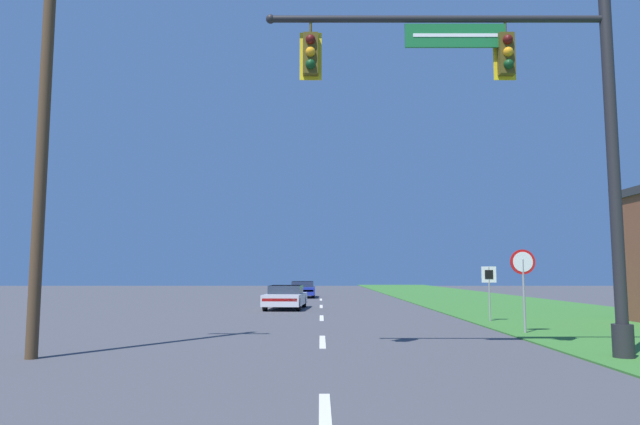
% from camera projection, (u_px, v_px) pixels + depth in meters
% --- Properties ---
extents(grass_verge_right, '(10.00, 110.00, 0.04)m').
position_uv_depth(grass_verge_right, '(512.00, 306.00, 31.12)').
color(grass_verge_right, '#38752D').
rests_on(grass_verge_right, ground).
extents(road_center_line, '(0.16, 34.80, 0.01)m').
position_uv_depth(road_center_line, '(320.00, 318.00, 23.13)').
color(road_center_line, silver).
rests_on(road_center_line, ground).
extents(signal_mast, '(7.91, 0.47, 8.39)m').
position_uv_depth(signal_mast, '(529.00, 127.00, 12.64)').
color(signal_mast, '#232326').
rests_on(signal_mast, grass_verge_right).
extents(car_ahead, '(2.12, 4.55, 1.19)m').
position_uv_depth(car_ahead, '(284.00, 297.00, 29.06)').
color(car_ahead, black).
rests_on(car_ahead, ground).
extents(far_car, '(1.82, 4.55, 1.19)m').
position_uv_depth(far_car, '(301.00, 289.00, 42.73)').
color(far_car, black).
rests_on(far_car, ground).
extents(stop_sign, '(0.76, 0.07, 2.50)m').
position_uv_depth(stop_sign, '(521.00, 272.00, 17.33)').
color(stop_sign, gray).
rests_on(stop_sign, grass_verge_right).
extents(route_sign_post, '(0.55, 0.06, 2.03)m').
position_uv_depth(route_sign_post, '(487.00, 281.00, 21.41)').
color(route_sign_post, gray).
rests_on(route_sign_post, grass_verge_right).
extents(utility_pole_near, '(1.80, 0.26, 10.66)m').
position_uv_depth(utility_pole_near, '(42.00, 109.00, 12.74)').
color(utility_pole_near, '#4C3823').
rests_on(utility_pole_near, ground).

